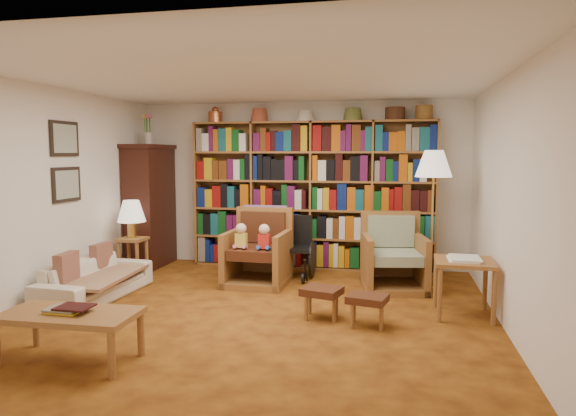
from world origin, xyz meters
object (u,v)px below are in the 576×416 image
(armchair_leather, at_px, (259,252))
(coffee_table, at_px, (70,318))
(armchair_sage, at_px, (394,259))
(footstool_b, at_px, (367,301))
(floor_lamp, at_px, (434,169))
(wheelchair, at_px, (296,249))
(sofa, at_px, (96,279))
(footstool_a, at_px, (322,293))
(side_table_lamp, at_px, (133,249))
(side_table_papers, at_px, (464,268))

(armchair_leather, bearing_deg, coffee_table, -106.53)
(armchair_sage, bearing_deg, footstool_b, -99.12)
(floor_lamp, xyz_separation_m, coffee_table, (-3.09, -3.14, -1.15))
(wheelchair, distance_m, floor_lamp, 2.14)
(sofa, relative_size, coffee_table, 1.41)
(footstool_a, relative_size, footstool_b, 1.05)
(side_table_lamp, distance_m, footstool_b, 3.62)
(armchair_sage, height_order, floor_lamp, floor_lamp)
(armchair_leather, bearing_deg, side_table_lamp, -177.84)
(sofa, relative_size, footstool_b, 3.63)
(side_table_papers, xyz_separation_m, footstool_b, (-0.98, -0.53, -0.26))
(wheelchair, bearing_deg, floor_lamp, -3.66)
(sofa, relative_size, wheelchair, 1.84)
(footstool_b, distance_m, coffee_table, 2.74)
(armchair_leather, relative_size, wheelchair, 1.17)
(coffee_table, bearing_deg, wheelchair, 68.64)
(sofa, distance_m, footstool_b, 3.24)
(footstool_b, bearing_deg, floor_lamp, 67.62)
(side_table_papers, distance_m, footstool_a, 1.53)
(footstool_b, relative_size, coffee_table, 0.39)
(floor_lamp, bearing_deg, wheelchair, 176.34)
(armchair_leather, xyz_separation_m, floor_lamp, (2.24, 0.27, 1.11))
(armchair_sage, bearing_deg, coffee_table, -131.42)
(side_table_lamp, distance_m, armchair_leather, 1.81)
(armchair_sage, bearing_deg, side_table_lamp, -177.44)
(floor_lamp, bearing_deg, armchair_sage, -159.52)
(sofa, relative_size, armchair_leather, 1.57)
(footstool_b, bearing_deg, coffee_table, -149.70)
(side_table_lamp, bearing_deg, coffee_table, -71.15)
(sofa, distance_m, side_table_papers, 4.21)
(footstool_a, height_order, coffee_table, coffee_table)
(wheelchair, distance_m, side_table_papers, 2.47)
(footstool_a, bearing_deg, floor_lamp, 53.01)
(side_table_lamp, xyz_separation_m, footstool_b, (3.32, -1.43, -0.13))
(footstool_b, bearing_deg, side_table_papers, 28.67)
(side_table_lamp, height_order, floor_lamp, floor_lamp)
(armchair_leather, distance_m, side_table_papers, 2.67)
(armchair_leather, height_order, footstool_b, armchair_leather)
(footstool_a, bearing_deg, armchair_sage, 62.69)
(side_table_papers, xyz_separation_m, footstool_a, (-1.46, -0.38, -0.25))
(armchair_leather, xyz_separation_m, coffee_table, (-0.85, -2.88, -0.04))
(side_table_papers, distance_m, coffee_table, 3.85)
(armchair_leather, relative_size, floor_lamp, 0.57)
(floor_lamp, bearing_deg, footstool_a, -126.99)
(footstool_a, bearing_deg, footstool_b, -18.25)
(wheelchair, bearing_deg, armchair_leather, -137.67)
(side_table_lamp, height_order, armchair_leather, armchair_leather)
(footstool_a, relative_size, coffee_table, 0.41)
(sofa, height_order, armchair_leather, armchair_leather)
(sofa, xyz_separation_m, side_table_lamp, (-0.10, 1.08, 0.16))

